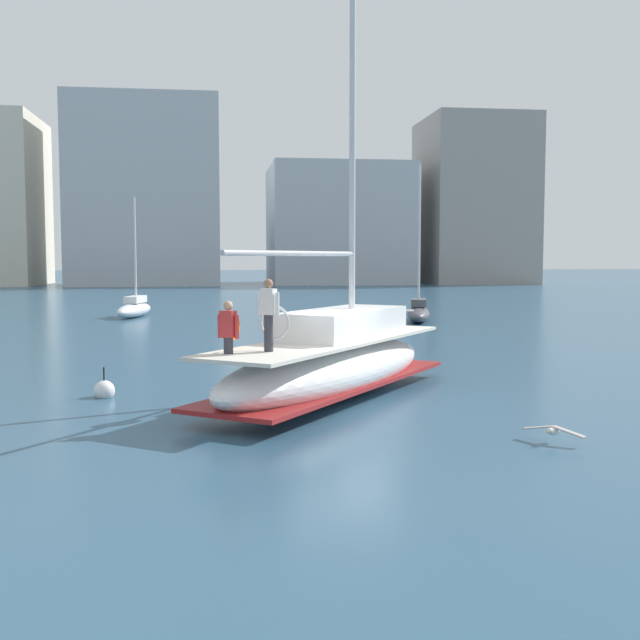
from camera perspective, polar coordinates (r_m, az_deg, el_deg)
ground_plane at (r=18.86m, az=1.92°, el=-6.11°), size 400.00×400.00×0.00m
main_sailboat at (r=19.45m, az=0.87°, el=-3.09°), size 7.58×9.18×12.39m
moored_sloop_near at (r=46.97m, az=-13.45°, el=0.87°), size 2.23×5.29×7.04m
moored_sloop_far at (r=42.83m, az=7.22°, el=0.65°), size 2.48×5.29×8.53m
seagull at (r=15.50m, az=16.72°, el=-7.75°), size 0.93×0.98×0.18m
mooring_buoy at (r=20.37m, az=-15.53°, el=-5.02°), size 0.53×0.53×0.87m
waterfront_buildings at (r=103.25m, az=-7.01°, el=8.33°), size 79.85×18.96×23.16m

